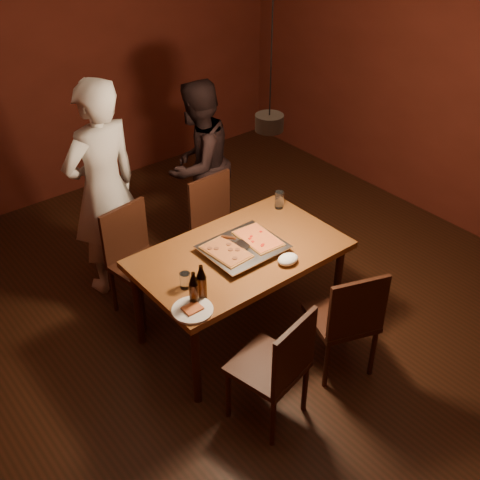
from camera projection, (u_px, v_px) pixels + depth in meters
room_shell at (268, 173)px, 3.92m from camera, size 6.00×6.00×6.00m
dining_table at (240, 260)px, 4.35m from camera, size 1.50×0.90×0.75m
chair_far_left at (135, 251)px, 4.68m from camera, size 0.48×0.48×0.49m
chair_far_right at (218, 219)px, 5.07m from camera, size 0.43×0.43×0.49m
chair_near_left at (279, 361)px, 3.71m from camera, size 0.50×0.50×0.49m
chair_near_right at (348, 314)px, 4.07m from camera, size 0.54×0.54×0.49m
pizza_tray at (243, 249)px, 4.29m from camera, size 0.57×0.47×0.05m
pizza_meat at (226, 251)px, 4.21m from camera, size 0.24×0.36×0.02m
pizza_cheese at (258, 238)px, 4.35m from camera, size 0.25×0.37×0.02m
spatula at (243, 244)px, 4.28m from camera, size 0.16×0.26×0.04m
beer_bottle_a at (194, 288)px, 3.77m from camera, size 0.06×0.06×0.24m
beer_bottle_b at (201, 282)px, 3.81m from camera, size 0.07×0.07×0.25m
water_glass_left at (185, 280)px, 3.94m from camera, size 0.07×0.07×0.11m
water_glass_right at (279, 200)px, 4.77m from camera, size 0.07×0.07×0.14m
plate_slice at (192, 310)px, 3.77m from camera, size 0.26×0.26×0.03m
napkin at (288, 259)px, 4.17m from camera, size 0.16×0.12×0.07m
diner_white at (104, 190)px, 4.73m from camera, size 0.72×0.53×1.82m
diner_dark at (198, 164)px, 5.40m from camera, size 0.90×0.80×1.54m
pendant_lamp at (269, 121)px, 3.72m from camera, size 0.18×0.18×1.10m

